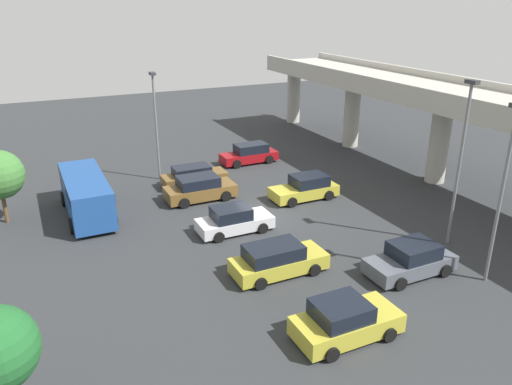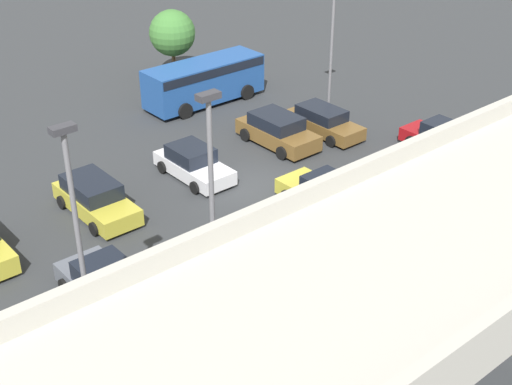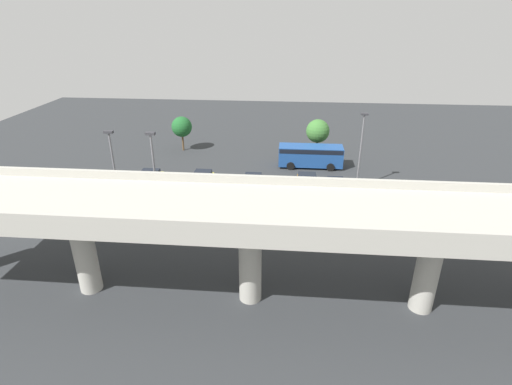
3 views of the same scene
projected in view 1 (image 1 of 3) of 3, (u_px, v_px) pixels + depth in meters
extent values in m
plane|color=#2D3033|center=(260.00, 215.00, 31.41)|extent=(92.56, 92.56, 0.00)
cube|color=#ADAAA0|center=(446.00, 97.00, 34.91)|extent=(42.76, 6.52, 0.90)
cube|color=#ADAAA0|center=(412.00, 90.00, 33.40)|extent=(42.76, 0.30, 0.55)
cube|color=#ADAAA0|center=(479.00, 83.00, 35.89)|extent=(42.76, 0.30, 0.55)
cylinder|color=#ADAAA0|center=(294.00, 95.00, 54.12)|extent=(1.42, 1.42, 5.85)
cylinder|color=#ADAAA0|center=(352.00, 114.00, 45.13)|extent=(1.42, 1.42, 5.85)
cylinder|color=#ADAAA0|center=(439.00, 143.00, 36.13)|extent=(1.42, 1.42, 5.85)
cube|color=maroon|center=(249.00, 157.00, 41.14)|extent=(1.71, 4.69, 0.70)
cube|color=black|center=(251.00, 148.00, 40.96)|extent=(1.58, 2.62, 0.72)
cylinder|color=black|center=(237.00, 164.00, 39.89)|extent=(0.22, 0.70, 0.70)
cylinder|color=black|center=(229.00, 158.00, 41.37)|extent=(0.22, 0.70, 0.70)
cylinder|color=black|center=(269.00, 159.00, 41.05)|extent=(0.22, 0.70, 0.70)
cylinder|color=black|center=(260.00, 154.00, 42.53)|extent=(0.22, 0.70, 0.70)
cube|color=brown|center=(195.00, 178.00, 36.28)|extent=(1.74, 4.69, 0.68)
cube|color=black|center=(192.00, 170.00, 35.96)|extent=(1.60, 2.62, 0.60)
cylinder|color=black|center=(209.00, 174.00, 37.68)|extent=(0.22, 0.63, 0.63)
cylinder|color=black|center=(218.00, 182.00, 36.18)|extent=(0.22, 0.63, 0.63)
cylinder|color=black|center=(172.00, 180.00, 36.52)|extent=(0.22, 0.63, 0.63)
cylinder|color=black|center=(179.00, 188.00, 35.02)|extent=(0.22, 0.63, 0.63)
cube|color=brown|center=(200.00, 191.00, 33.62)|extent=(1.99, 4.71, 0.79)
cube|color=black|center=(198.00, 181.00, 33.30)|extent=(1.83, 2.65, 0.67)
cylinder|color=black|center=(215.00, 186.00, 35.15)|extent=(0.22, 0.70, 0.70)
cylinder|color=black|center=(226.00, 196.00, 33.43)|extent=(0.22, 0.70, 0.70)
cylinder|color=black|center=(175.00, 193.00, 33.98)|extent=(0.22, 0.70, 0.70)
cylinder|color=black|center=(184.00, 203.00, 32.26)|extent=(0.22, 0.70, 0.70)
cube|color=gold|center=(304.00, 191.00, 33.76)|extent=(1.88, 4.59, 0.72)
cube|color=black|center=(309.00, 180.00, 33.66)|extent=(1.73, 2.36, 0.73)
cylinder|color=black|center=(292.00, 202.00, 32.45)|extent=(0.22, 0.67, 0.67)
cylinder|color=black|center=(278.00, 193.00, 34.07)|extent=(0.22, 0.67, 0.67)
cylinder|color=black|center=(329.00, 195.00, 33.60)|extent=(0.22, 0.67, 0.67)
cylinder|color=black|center=(314.00, 186.00, 35.21)|extent=(0.22, 0.67, 0.67)
cube|color=silver|center=(235.00, 223.00, 29.03)|extent=(1.83, 4.39, 0.68)
cube|color=black|center=(231.00, 213.00, 28.69)|extent=(1.69, 2.12, 0.69)
cylinder|color=black|center=(249.00, 216.00, 30.44)|extent=(0.22, 0.62, 0.62)
cylinder|color=black|center=(263.00, 228.00, 28.86)|extent=(0.22, 0.62, 0.62)
cylinder|color=black|center=(207.00, 224.00, 29.35)|extent=(0.22, 0.62, 0.62)
cylinder|color=black|center=(219.00, 237.00, 27.77)|extent=(0.22, 0.62, 0.62)
cube|color=gold|center=(279.00, 263.00, 24.56)|extent=(1.88, 4.75, 0.74)
cube|color=black|center=(273.00, 252.00, 24.18)|extent=(1.73, 2.75, 0.67)
cylinder|color=black|center=(295.00, 253.00, 26.05)|extent=(0.22, 0.61, 0.61)
cylinder|color=black|center=(315.00, 270.00, 24.43)|extent=(0.22, 0.61, 0.61)
cylinder|color=black|center=(244.00, 265.00, 24.87)|extent=(0.22, 0.61, 0.61)
cylinder|color=black|center=(261.00, 284.00, 23.25)|extent=(0.22, 0.61, 0.61)
cube|color=#515660|center=(410.00, 264.00, 24.51)|extent=(1.94, 4.48, 0.73)
cube|color=black|center=(414.00, 250.00, 24.31)|extent=(1.78, 2.18, 0.72)
cylinder|color=black|center=(401.00, 284.00, 23.20)|extent=(0.22, 0.65, 0.65)
cylinder|color=black|center=(374.00, 265.00, 24.86)|extent=(0.22, 0.65, 0.65)
cylinder|color=black|center=(445.00, 271.00, 24.31)|extent=(0.22, 0.65, 0.65)
cylinder|color=black|center=(417.00, 253.00, 25.98)|extent=(0.22, 0.65, 0.65)
cube|color=gold|center=(347.00, 324.00, 19.93)|extent=(1.97, 4.37, 0.80)
cube|color=black|center=(341.00, 311.00, 19.53)|extent=(1.81, 2.10, 0.69)
cylinder|color=black|center=(359.00, 308.00, 21.42)|extent=(0.22, 0.60, 0.60)
cylinder|color=black|center=(389.00, 335.00, 19.72)|extent=(0.22, 0.60, 0.60)
cylinder|color=black|center=(304.00, 325.00, 20.33)|extent=(0.22, 0.60, 0.60)
cylinder|color=black|center=(332.00, 354.00, 18.64)|extent=(0.22, 0.60, 0.60)
cube|color=#1E478C|center=(86.00, 194.00, 30.90)|extent=(7.42, 2.36, 2.28)
cube|color=black|center=(84.00, 182.00, 30.61)|extent=(7.27, 2.41, 0.50)
cylinder|color=black|center=(114.00, 218.00, 29.79)|extent=(0.92, 0.29, 0.92)
cylinder|color=black|center=(72.00, 226.00, 28.83)|extent=(0.92, 0.29, 0.92)
cylinder|color=black|center=(101.00, 193.00, 33.66)|extent=(0.92, 0.29, 0.92)
cylinder|color=black|center=(64.00, 199.00, 32.69)|extent=(0.92, 0.29, 0.92)
cylinder|color=slate|center=(156.00, 129.00, 36.25)|extent=(0.16, 0.16, 7.73)
cube|color=#333338|center=(152.00, 74.00, 34.81)|extent=(0.70, 0.35, 0.20)
cylinder|color=slate|center=(500.00, 200.00, 22.61)|extent=(0.16, 0.16, 8.38)
cylinder|color=slate|center=(459.00, 168.00, 26.29)|extent=(0.16, 0.16, 8.77)
cube|color=#333338|center=(472.00, 82.00, 24.66)|extent=(0.70, 0.35, 0.20)
cylinder|color=brown|center=(5.00, 208.00, 30.05)|extent=(0.24, 0.24, 1.81)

